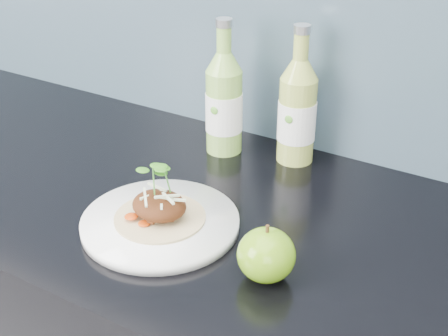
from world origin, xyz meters
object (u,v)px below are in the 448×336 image
Objects in this scene: dinner_plate at (160,223)px; cider_bottle_left at (224,103)px; cider_bottle_right at (297,112)px; green_apple at (266,255)px.

cider_bottle_left reaches higher than dinner_plate.
cider_bottle_left is at bearing -169.41° from cider_bottle_right.
green_apple is at bearing -7.18° from dinner_plate.
green_apple is 0.40m from cider_bottle_left.
green_apple is at bearing -34.05° from cider_bottle_left.
dinner_plate is 0.34m from cider_bottle_right.
cider_bottle_right is (0.08, 0.32, 0.09)m from dinner_plate.
cider_bottle_left is (-0.05, 0.28, 0.09)m from dinner_plate.
cider_bottle_left is (-0.25, 0.31, 0.06)m from green_apple.
cider_bottle_right is (-0.12, 0.34, 0.06)m from green_apple.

